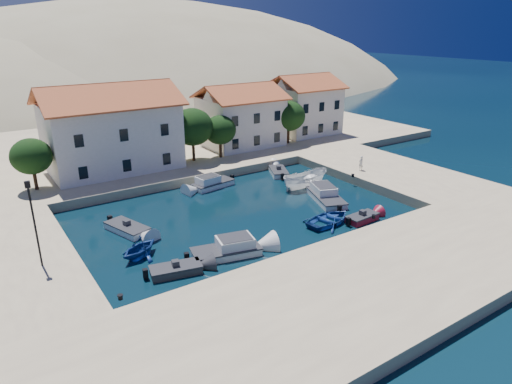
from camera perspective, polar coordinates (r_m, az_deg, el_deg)
ground at (r=35.72m, az=6.51°, el=-8.06°), size 400.00×400.00×0.00m
quay_south at (r=31.79m, az=13.63°, el=-11.38°), size 52.00×12.00×1.00m
quay_east at (r=55.69m, az=16.18°, el=2.39°), size 11.00×20.00×1.00m
quay_west at (r=37.54m, az=-27.82°, el=-8.14°), size 8.00×20.00×1.00m
quay_north at (r=67.77m, az=-13.24°, el=5.79°), size 80.00×36.00×1.00m
hills at (r=158.24m, az=-17.53°, el=4.64°), size 254.00×176.00×99.00m
building_left at (r=54.87m, az=-17.71°, el=7.86°), size 14.70×9.45×9.70m
building_mid at (r=63.11m, az=-1.96°, el=9.67°), size 10.50×8.40×8.30m
building_right at (r=70.79m, az=6.03°, el=10.95°), size 9.45×8.40×8.80m
trees at (r=56.55m, az=-6.54°, el=7.89°), size 37.30×5.30×6.45m
lamppost at (r=34.12m, az=-26.09°, el=-2.72°), size 0.35×0.25×6.22m
bollards at (r=39.50m, az=6.10°, el=-3.29°), size 29.36×9.56×0.30m
motorboat_grey_sw at (r=33.67m, az=-9.98°, el=-9.57°), size 3.92×2.37×1.25m
cabin_cruiser_south at (r=35.58m, az=-3.75°, el=-7.21°), size 5.66×3.36×1.60m
rowboat_south at (r=41.73m, az=9.11°, el=-3.83°), size 5.40×4.21×1.02m
motorboat_red_se at (r=42.58m, az=13.13°, el=-3.18°), size 3.29×1.64×1.25m
cabin_cruiser_east at (r=46.67m, az=8.77°, el=-0.52°), size 4.19×6.22×1.60m
boat_east at (r=50.06m, az=6.11°, el=0.49°), size 5.65×2.58×2.11m
motorboat_white_ne at (r=54.37m, az=2.84°, el=2.53°), size 3.27×4.25×1.25m
rowboat_west at (r=36.64m, az=-14.30°, el=-7.83°), size 4.46×4.27×1.82m
motorboat_white_west at (r=40.98m, az=-15.79°, el=-4.40°), size 3.09×4.65×1.25m
cabin_cruiser_north at (r=50.18m, az=-5.41°, el=1.14°), size 4.93×2.69×1.60m
pedestrian at (r=53.73m, az=12.98°, el=3.54°), size 0.62×0.41×1.70m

